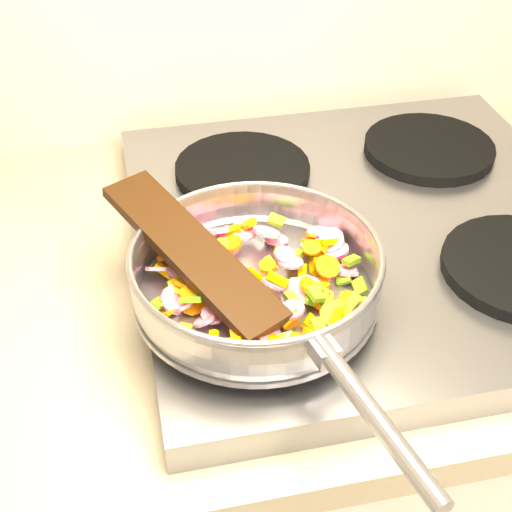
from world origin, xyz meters
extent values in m
cube|color=#939399|center=(-0.70, 1.67, 0.92)|extent=(0.60, 0.60, 0.04)
cylinder|color=black|center=(-0.84, 1.52, 0.95)|extent=(0.19, 0.19, 0.02)
cylinder|color=black|center=(-0.84, 1.81, 0.95)|extent=(0.19, 0.19, 0.02)
cylinder|color=black|center=(-0.56, 1.81, 0.95)|extent=(0.19, 0.19, 0.02)
cylinder|color=#9E9EA5|center=(-0.88, 1.53, 0.96)|extent=(0.27, 0.27, 0.01)
torus|color=#9E9EA5|center=(-0.88, 1.53, 0.99)|extent=(0.32, 0.32, 0.06)
torus|color=#9E9EA5|center=(-0.88, 1.53, 1.02)|extent=(0.27, 0.27, 0.01)
cylinder|color=#9E9EA5|center=(-0.83, 1.31, 1.01)|extent=(0.06, 0.19, 0.02)
cube|color=#9E9EA5|center=(-0.85, 1.39, 1.01)|extent=(0.03, 0.03, 0.02)
cube|color=#DC9100|center=(-0.83, 1.44, 0.97)|extent=(0.02, 0.03, 0.02)
cube|color=#6AA118|center=(-0.92, 1.55, 0.99)|extent=(0.02, 0.02, 0.01)
cylinder|color=orange|center=(-0.83, 1.46, 0.97)|extent=(0.03, 0.03, 0.01)
cylinder|color=#E4165B|center=(-0.93, 1.50, 0.97)|extent=(0.03, 0.03, 0.01)
cylinder|color=orange|center=(-0.93, 1.63, 0.96)|extent=(0.03, 0.03, 0.02)
cube|color=#DC9100|center=(-0.84, 1.58, 0.97)|extent=(0.02, 0.02, 0.02)
cylinder|color=orange|center=(-0.97, 1.60, 0.97)|extent=(0.04, 0.04, 0.03)
cylinder|color=#E4165B|center=(-0.77, 1.54, 0.97)|extent=(0.03, 0.03, 0.01)
cube|color=#6AA118|center=(-0.96, 1.55, 0.98)|extent=(0.02, 0.02, 0.01)
cylinder|color=orange|center=(-0.82, 1.49, 0.97)|extent=(0.02, 0.02, 0.02)
cylinder|color=#E4165B|center=(-0.91, 1.59, 0.97)|extent=(0.03, 0.03, 0.02)
cube|color=#6AA118|center=(-0.83, 1.45, 0.98)|extent=(0.02, 0.02, 0.01)
cylinder|color=orange|center=(-0.92, 1.57, 0.97)|extent=(0.03, 0.03, 0.01)
cylinder|color=orange|center=(-0.86, 1.55, 0.98)|extent=(0.03, 0.03, 0.01)
cube|color=#6AA118|center=(-0.81, 1.50, 0.97)|extent=(0.02, 0.03, 0.02)
cylinder|color=#E4165B|center=(-0.80, 1.46, 0.97)|extent=(0.03, 0.04, 0.02)
cube|color=#6AA118|center=(-0.90, 1.50, 0.98)|extent=(0.02, 0.02, 0.01)
cube|color=#6AA118|center=(-0.92, 1.59, 0.98)|extent=(0.03, 0.02, 0.01)
cube|color=#6AA118|center=(-0.90, 1.60, 0.98)|extent=(0.02, 0.02, 0.01)
cube|color=#6AA118|center=(-0.87, 1.43, 0.98)|extent=(0.02, 0.02, 0.02)
cube|color=#DC9100|center=(-0.86, 1.47, 0.98)|extent=(0.02, 0.02, 0.02)
cube|color=#6AA118|center=(-0.93, 1.62, 0.98)|extent=(0.02, 0.02, 0.02)
cube|color=#6AA118|center=(-0.79, 1.47, 0.98)|extent=(0.02, 0.02, 0.02)
cylinder|color=orange|center=(-0.81, 1.57, 0.99)|extent=(0.02, 0.02, 0.01)
cube|color=#DC9100|center=(-0.77, 1.49, 0.97)|extent=(0.02, 0.02, 0.01)
cube|color=#6AA118|center=(-0.78, 1.48, 0.97)|extent=(0.02, 0.02, 0.01)
cylinder|color=#E4165B|center=(-0.98, 1.58, 0.98)|extent=(0.05, 0.04, 0.03)
cylinder|color=#E4165B|center=(-0.78, 1.53, 0.97)|extent=(0.04, 0.03, 0.02)
cylinder|color=#E4165B|center=(-0.96, 1.57, 0.98)|extent=(0.04, 0.04, 0.02)
cylinder|color=orange|center=(-0.95, 1.58, 0.97)|extent=(0.02, 0.03, 0.02)
cylinder|color=#E4165B|center=(-0.82, 1.52, 0.97)|extent=(0.03, 0.03, 0.02)
cube|color=#6AA118|center=(-0.82, 1.49, 0.98)|extent=(0.02, 0.02, 0.01)
cylinder|color=#E4165B|center=(-0.85, 1.61, 0.98)|extent=(0.04, 0.04, 0.02)
cube|color=#DC9100|center=(-0.87, 1.45, 0.97)|extent=(0.03, 0.02, 0.01)
cylinder|color=orange|center=(-0.80, 1.59, 0.98)|extent=(0.04, 0.03, 0.02)
cube|color=#6AA118|center=(-0.96, 1.47, 0.98)|extent=(0.02, 0.02, 0.01)
cube|color=#6AA118|center=(-0.83, 1.50, 0.97)|extent=(0.01, 0.02, 0.01)
cube|color=#6AA118|center=(-0.77, 1.54, 0.98)|extent=(0.02, 0.02, 0.01)
cylinder|color=#E4165B|center=(-0.91, 1.49, 0.98)|extent=(0.04, 0.04, 0.02)
cube|color=#DC9100|center=(-0.80, 1.57, 0.98)|extent=(0.02, 0.03, 0.02)
cylinder|color=orange|center=(-0.98, 1.52, 0.97)|extent=(0.03, 0.03, 0.02)
cube|color=#DC9100|center=(-0.88, 1.49, 0.98)|extent=(0.02, 0.01, 0.01)
cube|color=#6AA118|center=(-0.82, 1.57, 0.97)|extent=(0.02, 0.02, 0.01)
cylinder|color=#E4165B|center=(-0.84, 1.61, 0.97)|extent=(0.04, 0.04, 0.01)
cube|color=#6AA118|center=(-0.81, 1.51, 0.97)|extent=(0.02, 0.02, 0.01)
cylinder|color=#E4165B|center=(-0.92, 1.52, 0.96)|extent=(0.03, 0.03, 0.01)
cylinder|color=orange|center=(-0.82, 1.46, 0.98)|extent=(0.03, 0.03, 0.02)
cylinder|color=#E4165B|center=(-0.95, 1.59, 0.98)|extent=(0.03, 0.03, 0.02)
cube|color=#6AA118|center=(-0.82, 1.51, 0.98)|extent=(0.02, 0.02, 0.02)
cylinder|color=orange|center=(-0.87, 1.63, 0.98)|extent=(0.03, 0.03, 0.02)
cylinder|color=#E4165B|center=(-0.84, 1.51, 0.97)|extent=(0.03, 0.04, 0.03)
cube|color=#6AA118|center=(-0.87, 1.45, 0.97)|extent=(0.02, 0.01, 0.01)
cube|color=#DC9100|center=(-0.80, 1.55, 0.98)|extent=(0.02, 0.01, 0.01)
cube|color=#6AA118|center=(-0.83, 1.63, 0.98)|extent=(0.02, 0.02, 0.01)
cube|color=#DC9100|center=(-0.93, 1.53, 0.98)|extent=(0.02, 0.02, 0.01)
cylinder|color=orange|center=(-0.80, 1.60, 0.98)|extent=(0.03, 0.03, 0.02)
cube|color=#DC9100|center=(-0.81, 1.58, 0.98)|extent=(0.02, 0.02, 0.02)
cube|color=#6AA118|center=(-0.83, 1.44, 0.98)|extent=(0.02, 0.02, 0.02)
cube|color=#DC9100|center=(-0.88, 1.54, 0.98)|extent=(0.02, 0.03, 0.02)
cube|color=#DC9100|center=(-0.97, 1.57, 0.98)|extent=(0.03, 0.02, 0.02)
cylinder|color=#E4165B|center=(-0.78, 1.57, 0.98)|extent=(0.03, 0.03, 0.01)
cylinder|color=orange|center=(-0.91, 1.46, 0.98)|extent=(0.03, 0.03, 0.01)
cylinder|color=orange|center=(-0.96, 1.54, 0.98)|extent=(0.03, 0.03, 0.02)
cube|color=#6AA118|center=(-0.88, 1.47, 0.98)|extent=(0.02, 0.02, 0.01)
cylinder|color=#E4165B|center=(-0.90, 1.47, 0.97)|extent=(0.03, 0.03, 0.02)
cube|color=#6AA118|center=(-0.85, 1.50, 0.98)|extent=(0.02, 0.03, 0.01)
cylinder|color=orange|center=(-0.92, 1.61, 0.97)|extent=(0.03, 0.03, 0.02)
cube|color=#6AA118|center=(-0.89, 1.42, 0.98)|extent=(0.02, 0.02, 0.01)
cylinder|color=orange|center=(-0.95, 1.52, 0.98)|extent=(0.03, 0.03, 0.01)
cylinder|color=#E4165B|center=(-0.78, 1.58, 0.98)|extent=(0.05, 0.05, 0.02)
cube|color=#6AA118|center=(-0.81, 1.47, 0.98)|extent=(0.02, 0.02, 0.01)
cube|color=#DC9100|center=(-0.92, 1.45, 0.98)|extent=(0.03, 0.02, 0.01)
cube|color=#DC9100|center=(-0.81, 1.45, 0.99)|extent=(0.02, 0.03, 0.02)
cube|color=#DC9100|center=(-0.94, 1.45, 0.98)|extent=(0.01, 0.02, 0.02)
cube|color=#6AA118|center=(-0.95, 1.51, 0.99)|extent=(0.03, 0.02, 0.02)
cube|color=#DC9100|center=(-0.84, 1.47, 0.97)|extent=(0.02, 0.02, 0.01)
cube|color=#6AA118|center=(-0.91, 1.52, 0.97)|extent=(0.02, 0.03, 0.01)
cylinder|color=#E4165B|center=(-0.94, 1.49, 0.97)|extent=(0.03, 0.03, 0.02)
cylinder|color=orange|center=(-0.96, 1.55, 0.97)|extent=(0.03, 0.03, 0.01)
cylinder|color=#E4165B|center=(-0.85, 1.43, 0.97)|extent=(0.03, 0.03, 0.02)
cube|color=#6AA118|center=(-0.94, 1.52, 0.98)|extent=(0.02, 0.01, 0.01)
cube|color=#6AA118|center=(-0.78, 1.53, 0.97)|extent=(0.02, 0.02, 0.02)
cube|color=#6AA118|center=(-0.89, 1.42, 0.97)|extent=(0.02, 0.02, 0.02)
cylinder|color=#E4165B|center=(-0.85, 1.48, 0.98)|extent=(0.03, 0.03, 0.01)
cylinder|color=orange|center=(-0.80, 1.53, 0.98)|extent=(0.03, 0.03, 0.02)
cylinder|color=orange|center=(-0.91, 1.46, 0.98)|extent=(0.02, 0.02, 0.02)
cube|color=#DC9100|center=(-0.95, 1.58, 0.97)|extent=(0.02, 0.02, 0.01)
cylinder|color=#E4165B|center=(-0.91, 1.64, 0.97)|extent=(0.04, 0.04, 0.02)
cube|color=#DC9100|center=(-0.94, 1.57, 0.97)|extent=(0.02, 0.01, 0.01)
cylinder|color=orange|center=(-0.88, 1.44, 0.97)|extent=(0.04, 0.03, 0.02)
cube|color=#6AA118|center=(-0.99, 1.52, 0.97)|extent=(0.02, 0.03, 0.02)
cube|color=#DC9100|center=(-0.91, 1.59, 0.98)|extent=(0.01, 0.02, 0.01)
cylinder|color=orange|center=(-0.84, 1.44, 0.98)|extent=(0.03, 0.03, 0.03)
cylinder|color=#E4165B|center=(-0.90, 1.63, 0.97)|extent=(0.02, 0.03, 0.03)
cylinder|color=#E4165B|center=(-0.80, 1.58, 0.98)|extent=(0.03, 0.03, 0.02)
cylinder|color=#E4165B|center=(-0.97, 1.53, 0.97)|extent=(0.04, 0.03, 0.03)
cylinder|color=#E4165B|center=(-0.84, 1.56, 0.99)|extent=(0.03, 0.03, 0.01)
cube|color=#6AA118|center=(-0.88, 1.52, 0.97)|extent=(0.02, 0.01, 0.01)
cylinder|color=#E4165B|center=(-0.78, 1.57, 0.97)|extent=(0.03, 0.04, 0.02)
cylinder|color=#E4165B|center=(-0.87, 1.62, 0.98)|extent=(0.04, 0.04, 0.01)
cylinder|color=#E4165B|center=(-0.86, 1.52, 0.98)|extent=(0.03, 0.03, 0.02)
cylinder|color=orange|center=(-0.85, 1.44, 0.97)|extent=(0.03, 0.04, 0.02)
cylinder|color=#E4165B|center=(-0.96, 1.52, 0.97)|extent=(0.04, 0.04, 0.02)
cube|color=#DC9100|center=(-0.91, 1.53, 0.97)|extent=(0.03, 0.03, 0.02)
cylinder|color=orange|center=(-0.79, 1.49, 0.98)|extent=(0.03, 0.03, 0.01)
cylinder|color=orange|center=(-0.86, 1.48, 0.97)|extent=(0.03, 0.03, 0.02)
cylinder|color=orange|center=(-0.83, 1.51, 0.98)|extent=(0.03, 0.03, 0.02)
cylinder|color=#E4165B|center=(-0.90, 1.60, 0.96)|extent=(0.05, 0.05, 0.02)
cube|color=#DC9100|center=(-0.79, 1.60, 0.98)|extent=(0.02, 0.03, 0.02)
cube|color=#DC9100|center=(-0.86, 1.52, 0.98)|extent=(0.03, 0.02, 0.02)
cube|color=#DC9100|center=(-0.83, 1.58, 0.97)|extent=(0.01, 0.03, 0.02)
cylinder|color=#E4165B|center=(-0.91, 1.62, 0.97)|extent=(0.04, 0.04, 0.02)
cube|color=#DC9100|center=(-0.80, 1.57, 0.97)|extent=(0.02, 0.02, 0.02)
cube|color=#DC9100|center=(-0.96, 1.54, 0.98)|extent=(0.02, 0.02, 0.01)
cube|color=#DC9100|center=(-0.93, 1.59, 0.97)|extent=(0.02, 0.02, 0.02)
cube|color=#DC9100|center=(-0.93, 1.51, 0.98)|extent=(0.01, 0.03, 0.02)
cube|color=#6AA118|center=(-0.92, 1.55, 0.98)|extent=(0.01, 0.02, 0.01)
cylinder|color=#E4165B|center=(-0.84, 1.55, 0.98)|extent=(0.04, 0.04, 0.01)
cylinder|color=orange|center=(-0.81, 1.52, 0.97)|extent=(0.03, 0.03, 0.01)
cube|color=#DC9100|center=(-0.81, 1.46, 0.98)|extent=(0.03, 0.02, 0.02)
cube|color=#6AA118|center=(-0.77, 1.51, 0.97)|extent=(0.02, 0.02, 0.02)
cylinder|color=orange|center=(-0.95, 1.52, 0.97)|extent=(0.04, 0.04, 0.02)
cylinder|color=#E4165B|center=(-0.95, 1.55, 0.96)|extent=(0.04, 0.04, 0.02)
cylinder|color=orange|center=(-0.83, 1.46, 0.96)|extent=(0.03, 0.03, 0.01)
cylinder|color=orange|center=(-0.89, 1.60, 0.98)|extent=(0.03, 0.03, 0.01)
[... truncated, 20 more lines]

